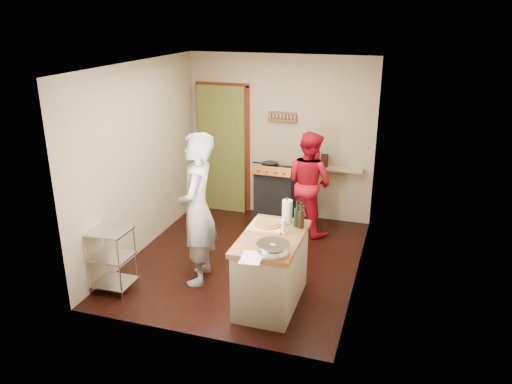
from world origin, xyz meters
TOP-DOWN VIEW (x-y plane):
  - floor at (0.00, 0.00)m, footprint 3.50×3.50m
  - back_wall at (-0.64, 1.78)m, footprint 3.00×0.44m
  - left_wall at (-1.50, 0.00)m, footprint 0.04×3.50m
  - right_wall at (1.50, 0.00)m, footprint 0.04×3.50m
  - ceiling at (0.00, 0.00)m, footprint 3.00×3.50m
  - stove at (0.05, 1.42)m, footprint 0.60×0.63m
  - wire_shelving at (-1.28, -1.20)m, footprint 0.48×0.40m
  - island at (0.63, -0.90)m, footprint 0.67×1.29m
  - person_stripe at (-0.38, -0.66)m, footprint 0.58×0.77m
  - person_red at (0.61, 1.20)m, footprint 0.96×0.90m

SIDE VIEW (x-z plane):
  - floor at x=0.00m, z-range 0.00..0.00m
  - wire_shelving at x=-1.28m, z-range 0.04..0.84m
  - stove at x=0.05m, z-range -0.05..0.95m
  - island at x=0.63m, z-range -0.13..1.04m
  - person_red at x=0.61m, z-range 0.00..1.57m
  - person_stripe at x=-0.38m, z-range 0.00..1.90m
  - back_wall at x=-0.64m, z-range -0.17..2.43m
  - left_wall at x=-1.50m, z-range 0.00..2.60m
  - right_wall at x=1.50m, z-range 0.00..2.60m
  - ceiling at x=0.00m, z-range 2.60..2.62m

